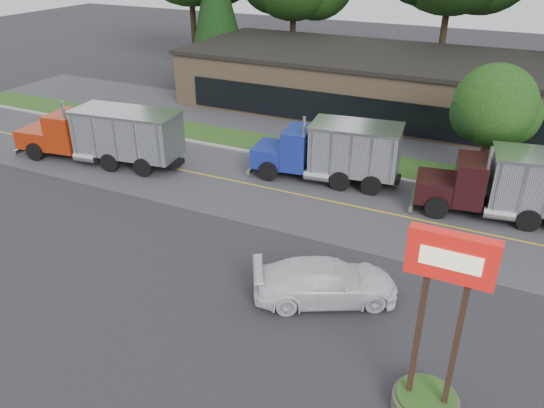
{
  "coord_description": "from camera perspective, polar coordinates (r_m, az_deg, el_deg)",
  "views": [
    {
      "loc": [
        11.34,
        -14.34,
        12.41
      ],
      "look_at": [
        2.28,
        4.26,
        1.8
      ],
      "focal_mm": 35.0,
      "sensor_mm": 36.0,
      "label": 1
    }
  ],
  "objects": [
    {
      "name": "center_line",
      "position": [
        28.76,
        0.06,
        1.59
      ],
      "size": [
        60.0,
        0.12,
        0.01
      ],
      "primitive_type": "cube",
      "color": "gold",
      "rests_on": "ground"
    },
    {
      "name": "far_parking",
      "position": [
        38.23,
        7.36,
        7.99
      ],
      "size": [
        60.0,
        7.0,
        0.02
      ],
      "primitive_type": "cube",
      "color": "#515156",
      "rests_on": "ground"
    },
    {
      "name": "tree_verge",
      "position": [
        30.55,
        22.91,
        9.38
      ],
      "size": [
        4.59,
        4.32,
        6.55
      ],
      "color": "#382619",
      "rests_on": "ground"
    },
    {
      "name": "rally_car",
      "position": [
        20.14,
        5.78,
        -8.26
      ],
      "size": [
        5.79,
        4.54,
        1.57
      ],
      "primitive_type": "imported",
      "rotation": [
        0.0,
        0.0,
        2.08
      ],
      "color": "white",
      "rests_on": "ground"
    },
    {
      "name": "grass_verge",
      "position": [
        33.81,
        4.53,
        5.53
      ],
      "size": [
        60.0,
        3.4,
        0.03
      ],
      "primitive_type": "cube",
      "color": "#30531C",
      "rests_on": "ground"
    },
    {
      "name": "road",
      "position": [
        28.76,
        0.06,
        1.59
      ],
      "size": [
        60.0,
        8.0,
        0.02
      ],
      "primitive_type": "cube",
      "color": "#515156",
      "rests_on": "ground"
    },
    {
      "name": "evergreen_left",
      "position": [
        52.39,
        -6.05,
        20.93
      ],
      "size": [
        5.49,
        5.49,
        12.48
      ],
      "color": "#382619",
      "rests_on": "ground"
    },
    {
      "name": "strip_mall",
      "position": [
        42.69,
        12.85,
        12.38
      ],
      "size": [
        32.0,
        12.0,
        4.0
      ],
      "primitive_type": "cube",
      "color": "#987A5D",
      "rests_on": "ground"
    },
    {
      "name": "curb",
      "position": [
        32.26,
        3.33,
        4.48
      ],
      "size": [
        60.0,
        0.3,
        0.12
      ],
      "primitive_type": "cube",
      "color": "#9E9E99",
      "rests_on": "ground"
    },
    {
      "name": "dump_truck_maroon",
      "position": [
        27.68,
        24.86,
        1.98
      ],
      "size": [
        8.45,
        3.77,
        3.36
      ],
      "rotation": [
        0.0,
        0.0,
        3.29
      ],
      "color": "black",
      "rests_on": "ground"
    },
    {
      "name": "ground",
      "position": [
        22.09,
        -10.29,
        -7.52
      ],
      "size": [
        140.0,
        140.0,
        0.0
      ],
      "primitive_type": "plane",
      "color": "#39393F",
      "rests_on": "ground"
    },
    {
      "name": "dump_truck_blue",
      "position": [
        29.31,
        6.74,
        5.75
      ],
      "size": [
        8.36,
        3.61,
        3.36
      ],
      "rotation": [
        0.0,
        0.0,
        3.27
      ],
      "color": "black",
      "rests_on": "ground"
    },
    {
      "name": "dump_truck_red",
      "position": [
        33.04,
        -17.34,
        7.2
      ],
      "size": [
        10.81,
        3.85,
        3.36
      ],
      "rotation": [
        0.0,
        0.0,
        3.27
      ],
      "color": "black",
      "rests_on": "ground"
    },
    {
      "name": "bilo_sign",
      "position": [
        15.77,
        16.95,
        -15.51
      ],
      "size": [
        2.2,
        1.9,
        5.95
      ],
      "color": "#6B6054",
      "rests_on": "ground"
    }
  ]
}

